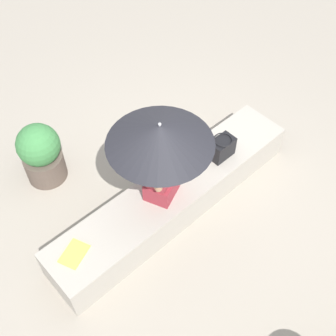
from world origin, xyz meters
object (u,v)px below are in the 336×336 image
Objects in this scene: person_seated at (161,170)px; planter_far at (41,153)px; parasol at (160,135)px; magazine at (74,254)px; handbag_black at (222,148)px.

person_seated is 1.56m from planter_far.
parasol reaches higher than planter_far.
person_seated is 0.59m from parasol.
parasol reaches higher than magazine.
planter_far reaches higher than handbag_black.
person_seated is 0.88m from handbag_black.
handbag_black is 2.06m from planter_far.
magazine is 0.35× the size of planter_far.
handbag_black is 1.01× the size of magazine.
handbag_black is (0.84, -0.07, -0.26)m from person_seated.
planter_far is at bearing 111.85° from parasol.
parasol is 1.83m from planter_far.
parasol reaches higher than handbag_black.
magazine is at bearing -109.18° from planter_far.
planter_far is (-1.48, 1.43, -0.15)m from handbag_black.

